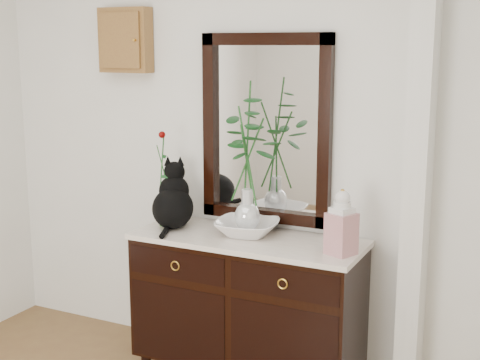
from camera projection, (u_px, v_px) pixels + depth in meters
The scene contains 10 objects.
wall_back at pixel (251, 143), 3.96m from camera, with size 3.60×0.04×2.70m, color silver.
pilaster at pixel (419, 158), 3.45m from camera, with size 0.12×0.20×2.70m, color silver.
sideboard at pixel (248, 300), 3.87m from camera, with size 1.33×0.52×0.82m.
wall_mirror at pixel (266, 129), 3.88m from camera, with size 0.80×0.06×1.10m.
key_cabinet at pixel (126, 40), 4.17m from camera, with size 0.35×0.10×0.40m, color brown.
cat at pixel (173, 195), 3.96m from camera, with size 0.28×0.34×0.40m, color black, non-canonical shape.
lotus_bowl at pixel (247, 228), 3.83m from camera, with size 0.36×0.36×0.09m, color white.
vase_branches at pixel (247, 157), 3.74m from camera, with size 0.42×0.42×0.88m, color silver, non-canonical shape.
bud_vase_rose at pixel (162, 178), 3.98m from camera, with size 0.07×0.07×0.59m, color #2B5F27, non-canonical shape.
ginger_jar at pixel (342, 222), 3.45m from camera, with size 0.13×0.13×0.35m, color silver, non-canonical shape.
Camera 1 is at (1.67, -1.57, 1.92)m, focal length 50.00 mm.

